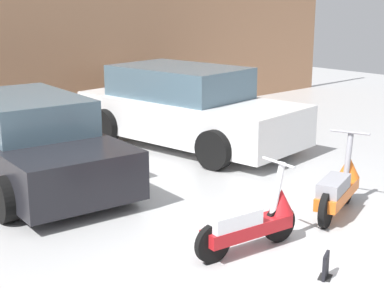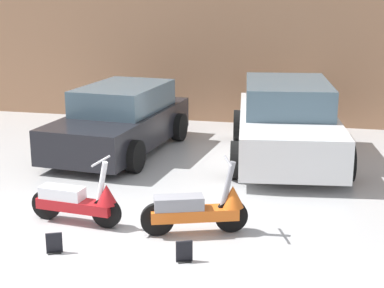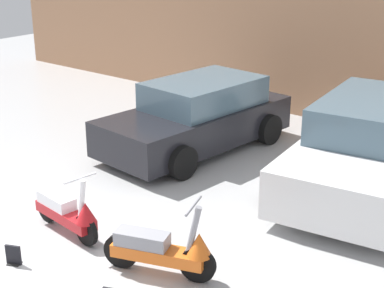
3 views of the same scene
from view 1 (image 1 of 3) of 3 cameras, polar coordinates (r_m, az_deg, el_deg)
name	(u,v)px [view 1 (image 1 of 3)]	position (r m, az deg, el deg)	size (l,w,h in m)	color
ground_plane	(317,269)	(6.31, 12.07, -11.73)	(28.00, 28.00, 0.00)	#B2B2B2
scooter_front_left	(252,221)	(6.49, 5.84, -7.44)	(1.37, 0.49, 0.96)	black
scooter_front_right	(339,186)	(7.76, 14.08, -3.99)	(1.38, 0.72, 1.00)	black
car_rear_left	(31,143)	(8.92, -15.39, 0.10)	(2.14, 3.98, 1.31)	black
car_rear_center	(187,108)	(10.87, -0.48, 3.50)	(2.49, 4.47, 1.45)	white
placard_near_left_scooter	(326,267)	(6.09, 12.83, -11.58)	(0.20, 0.18, 0.26)	black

